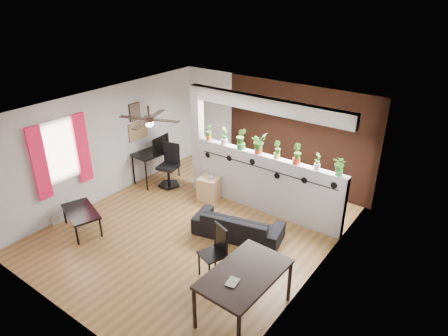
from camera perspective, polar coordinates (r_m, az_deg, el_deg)
room_shell at (r=7.87m, az=-4.43°, el=-0.75°), size 6.30×7.10×2.90m
partition_wall at (r=8.84m, az=6.00°, el=-2.26°), size 3.60×0.18×1.35m
ceiling_header at (r=8.17m, az=6.56°, el=8.84°), size 3.60×0.18×0.30m
pier_column at (r=9.57m, az=-3.73°, el=4.19°), size 0.22×0.20×2.60m
brick_panel at (r=9.78m, az=10.56°, el=4.26°), size 3.90×0.05×2.60m
vine_decal at (r=8.58m, az=5.79°, el=-0.11°), size 3.31×0.01×0.30m
window_assembly at (r=8.91m, az=-22.32°, el=2.03°), size 0.09×1.30×1.55m
baseboard_heater at (r=9.50m, az=-20.86°, el=-5.86°), size 0.08×1.00×0.18m
corkboard at (r=10.15m, az=-12.16°, el=5.22°), size 0.03×0.60×0.45m
framed_art at (r=9.96m, az=-12.65°, el=7.83°), size 0.03×0.34×0.44m
ceiling_fan at (r=7.80m, az=-10.64°, el=6.71°), size 1.19×1.19×0.43m
potted_plant_0 at (r=9.29m, az=-2.20°, el=5.16°), size 0.21×0.18×0.36m
potted_plant_1 at (r=9.02m, az=0.06°, el=4.77°), size 0.23×0.26×0.43m
potted_plant_2 at (r=8.77m, az=2.46°, el=4.35°), size 0.31×0.28×0.49m
potted_plant_3 at (r=8.55m, az=4.97°, el=3.61°), size 0.23×0.27×0.46m
potted_plant_4 at (r=8.37m, az=7.60°, el=2.66°), size 0.21×0.18×0.38m
potted_plant_5 at (r=8.17m, az=10.37°, el=2.07°), size 0.27×0.25×0.43m
potted_plant_6 at (r=8.02m, az=13.23°, el=1.08°), size 0.14×0.18×0.36m
potted_plant_7 at (r=7.87m, az=16.23°, el=0.38°), size 0.22×0.19×0.40m
sofa at (r=8.16m, az=2.03°, el=-8.16°), size 1.82×1.04×0.50m
cube_shelf at (r=9.43m, az=-2.18°, el=-2.96°), size 0.52×0.47×0.55m
cup at (r=9.25m, az=-1.97°, el=-1.26°), size 0.13×0.13×0.10m
computer_desk at (r=10.28m, az=-9.77°, el=2.06°), size 0.71×1.19×0.82m
monitor at (r=10.31m, az=-9.26°, el=3.23°), size 0.35×0.09×0.19m
office_chair at (r=10.06m, az=-7.78°, el=-0.00°), size 0.56×0.56×1.08m
dining_table at (r=6.21m, az=2.95°, el=-15.28°), size 0.94×1.49×0.80m
book at (r=6.00m, az=0.50°, el=-15.76°), size 0.19×0.24×0.02m
folding_chair at (r=6.98m, az=-1.05°, el=-11.26°), size 0.52×0.52×1.00m
coffee_table at (r=8.75m, az=-19.78°, el=-6.04°), size 1.12×0.86×0.46m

